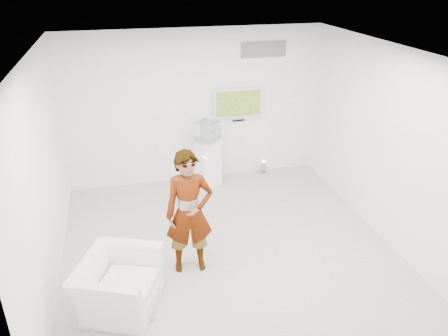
# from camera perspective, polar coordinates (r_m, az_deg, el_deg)

# --- Properties ---
(room) EXTENTS (5.01, 5.01, 3.00)m
(room) POSITION_cam_1_polar(r_m,az_deg,el_deg) (6.26, 0.41, 1.31)
(room) COLOR #B2ABA3
(room) RESTS_ON ground
(tv) EXTENTS (1.00, 0.08, 0.60)m
(tv) POSITION_cam_1_polar(r_m,az_deg,el_deg) (8.67, 1.84, 8.51)
(tv) COLOR silver
(tv) RESTS_ON room
(logo_decal) EXTENTS (0.90, 0.02, 0.30)m
(logo_decal) POSITION_cam_1_polar(r_m,az_deg,el_deg) (8.63, 5.17, 15.16)
(logo_decal) COLOR slate
(logo_decal) RESTS_ON room
(person) EXTENTS (0.69, 0.47, 1.83)m
(person) POSITION_cam_1_polar(r_m,az_deg,el_deg) (6.06, -4.56, -5.87)
(person) COLOR white
(person) RESTS_ON room
(armchair) EXTENTS (1.26, 1.33, 0.69)m
(armchair) POSITION_cam_1_polar(r_m,az_deg,el_deg) (5.88, -13.60, -14.49)
(armchair) COLOR white
(armchair) RESTS_ON room
(pedestal) EXTENTS (0.58, 0.58, 0.93)m
(pedestal) POSITION_cam_1_polar(r_m,az_deg,el_deg) (8.63, -2.14, 0.72)
(pedestal) COLOR white
(pedestal) RESTS_ON room
(floor_uplight) EXTENTS (0.19, 0.19, 0.28)m
(floor_uplight) POSITION_cam_1_polar(r_m,az_deg,el_deg) (9.25, 5.18, 0.15)
(floor_uplight) COLOR silver
(floor_uplight) RESTS_ON room
(vitrine) EXTENTS (0.53, 0.53, 0.38)m
(vitrine) POSITION_cam_1_polar(r_m,az_deg,el_deg) (8.38, -2.21, 4.79)
(vitrine) COLOR white
(vitrine) RESTS_ON pedestal
(console) EXTENTS (0.10, 0.16, 0.21)m
(console) POSITION_cam_1_polar(r_m,az_deg,el_deg) (8.41, -2.20, 4.25)
(console) COLOR white
(console) RESTS_ON pedestal
(wii_remote) EXTENTS (0.09, 0.15, 0.04)m
(wii_remote) POSITION_cam_1_polar(r_m,az_deg,el_deg) (5.88, -2.56, 1.22)
(wii_remote) COLOR white
(wii_remote) RESTS_ON person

